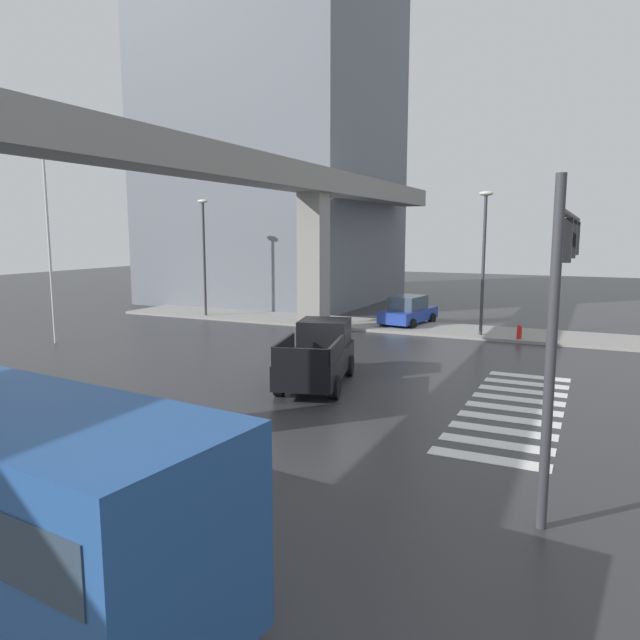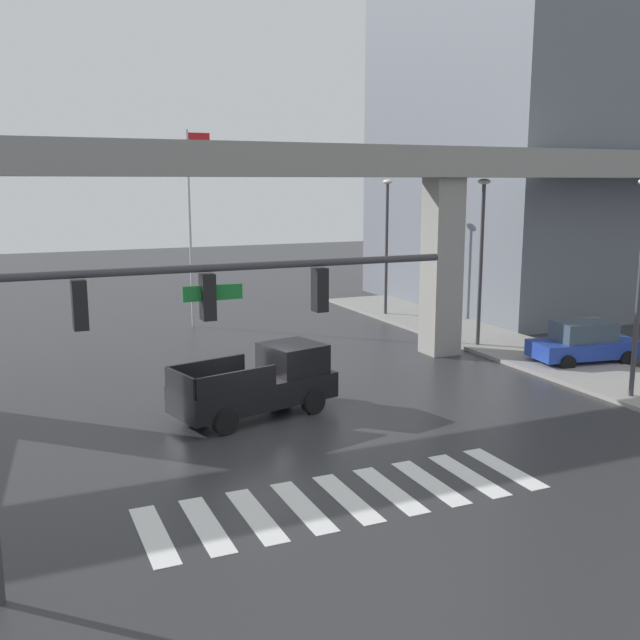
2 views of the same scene
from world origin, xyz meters
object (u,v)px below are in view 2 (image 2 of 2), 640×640
object	(u,v)px
flagpole	(192,214)
traffic_signal_mast	(144,330)
street_lamp_far_north	(387,231)
street_lamp_mid_block	(482,243)
sedan_blue	(584,343)
pickup_truck	(263,383)

from	to	relation	value
flagpole	traffic_signal_mast	bearing A→B (deg)	-106.05
traffic_signal_mast	street_lamp_far_north	bearing A→B (deg)	52.11
street_lamp_far_north	street_lamp_mid_block	bearing A→B (deg)	-90.00
sedan_blue	traffic_signal_mast	world-z (taller)	traffic_signal_mast
traffic_signal_mast	street_lamp_mid_block	bearing A→B (deg)	38.11
sedan_blue	traffic_signal_mast	size ratio (longest dim) A/B	0.52
sedan_blue	street_lamp_far_north	distance (m)	13.11
street_lamp_far_north	pickup_truck	bearing A→B (deg)	-131.20
traffic_signal_mast	flagpole	size ratio (longest dim) A/B	0.91
pickup_truck	street_lamp_far_north	world-z (taller)	street_lamp_far_north
flagpole	pickup_truck	bearing A→B (deg)	-96.11
traffic_signal_mast	street_lamp_far_north	xyz separation A→B (m)	(16.59, 21.31, -0.01)
traffic_signal_mast	pickup_truck	bearing A→B (deg)	58.32
street_lamp_mid_block	street_lamp_far_north	size ratio (longest dim) A/B	1.00
pickup_truck	flagpole	distance (m)	15.41
traffic_signal_mast	flagpole	distance (m)	23.59
sedan_blue	pickup_truck	bearing A→B (deg)	-176.26
pickup_truck	flagpole	bearing A→B (deg)	83.89
traffic_signal_mast	sedan_blue	bearing A→B (deg)	25.51
pickup_truck	sedan_blue	bearing A→B (deg)	3.74
street_lamp_mid_block	flagpole	bearing A→B (deg)	136.25
traffic_signal_mast	street_lamp_far_north	size ratio (longest dim) A/B	1.20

